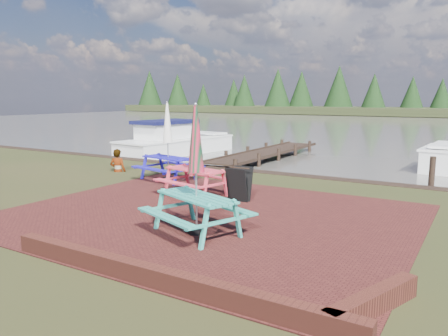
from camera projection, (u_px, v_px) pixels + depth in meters
ground at (182, 226)px, 9.21m from camera, size 120.00×120.00×0.00m
paving at (208, 215)px, 10.05m from camera, size 9.00×7.50×0.02m
brick_wall at (203, 283)px, 6.05m from camera, size 6.21×1.79×0.30m
water at (420, 127)px, 40.47m from camera, size 120.00×60.00×0.02m
picnic_table_teal at (196, 190)px, 8.57m from camera, size 2.31×2.19×2.56m
picnic_table_red at (195, 165)px, 11.97m from camera, size 2.07×1.92×2.46m
picnic_table_blue at (168, 153)px, 14.19m from camera, size 2.09×1.92×2.53m
chalkboard at (239, 184)px, 11.34m from camera, size 0.57×0.54×0.90m
jetty at (265, 153)px, 20.50m from camera, size 1.76×9.08×1.00m
boat_jetty at (175, 143)px, 22.32m from camera, size 3.03×6.87×1.93m
person at (117, 149)px, 15.85m from camera, size 0.69×0.56×1.65m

